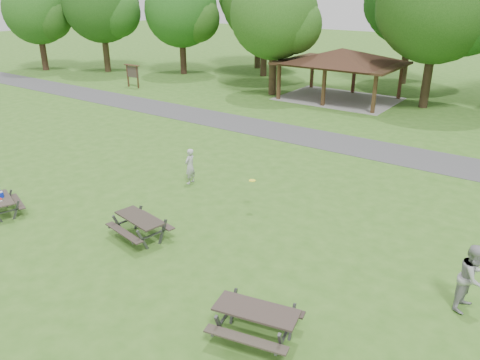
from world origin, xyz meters
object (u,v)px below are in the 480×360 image
picnic_table_near (0,198)px  picnic_table_middle (140,222)px  frisbee_catcher (472,278)px  frisbee_thrower (190,166)px

picnic_table_near → picnic_table_middle: bearing=16.5°
picnic_table_near → frisbee_catcher: bearing=14.8°
picnic_table_near → frisbee_thrower: frisbee_thrower is taller
frisbee_catcher → frisbee_thrower: bearing=89.7°
frisbee_thrower → frisbee_catcher: bearing=75.3°
picnic_table_near → picnic_table_middle: 5.95m
frisbee_thrower → picnic_table_middle: bearing=17.3°
picnic_table_near → picnic_table_middle: picnic_table_near is taller
picnic_table_near → frisbee_catcher: frisbee_catcher is taller
picnic_table_near → frisbee_catcher: (15.55, 4.12, 0.30)m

